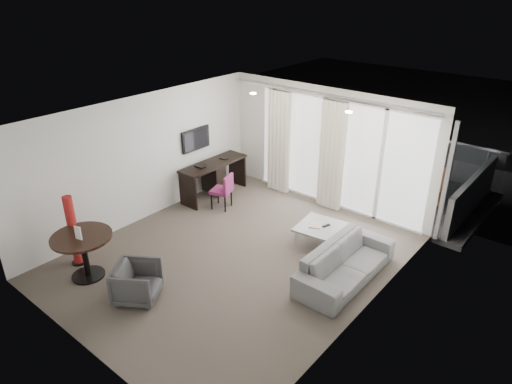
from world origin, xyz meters
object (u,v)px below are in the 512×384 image
Objects in this scene: red_lamp at (73,231)px; sofa at (346,263)px; coffee_table at (320,235)px; desk at (214,179)px; desk_chair at (221,191)px; rattan_chair_b at (431,189)px; tub_armchair at (137,282)px; rattan_chair_a at (366,174)px; round_table at (85,256)px.

red_lamp is 0.63× the size of sofa.
sofa is at bearing 33.91° from red_lamp.
coffee_table is 0.40× the size of sofa.
desk is 2.17× the size of desk_chair.
tub_armchair is at bearing -126.37° from rattan_chair_b.
red_lamp is 1.68m from tub_armchair.
red_lamp is (0.08, -3.56, 0.25)m from desk.
rattan_chair_b is at bearing 21.69° from desk_chair.
red_lamp reaches higher than desk.
sofa is (3.91, 2.63, -0.35)m from red_lamp.
desk_chair is 2.51m from coffee_table.
rattan_chair_a is (2.52, 6.02, -0.23)m from red_lamp.
round_table is at bearing 128.74° from sofa.
coffee_table is at bearing -55.99° from tub_armchair.
desk is at bearing -162.82° from rattan_chair_b.
tub_armchair is (1.15, -3.14, -0.09)m from desk_chair.
red_lamp reaches higher than tub_armchair.
sofa is (0.92, -0.68, 0.12)m from coffee_table.
desk_chair is 4.60m from rattan_chair_b.
desk reaches higher than sofa.
desk is 3.09m from coffee_table.
desk_chair is 3.48m from rattan_chair_a.
rattan_chair_b is at bearing 60.47° from round_table.
coffee_table is 2.76m from rattan_chair_a.
coffee_table is at bearing 53.51° from sofa.
round_table is 1.10× the size of rattan_chair_b.
round_table is 0.56m from red_lamp.
tub_armchair is 0.75× the size of rattan_chair_b.
red_lamp is at bearing -88.66° from desk.
tub_armchair and sofa have the same top height.
rattan_chair_b reaches higher than desk_chair.
round_table is at bearing -107.98° from desk_chair.
red_lamp reaches higher than sofa.
sofa reaches higher than coffee_table.
sofa is 2.32× the size of rattan_chair_b.
desk_chair is at bearing -111.54° from rattan_chair_a.
desk is 1.31× the size of red_lamp.
red_lamp is at bearing -98.43° from rattan_chair_a.
red_lamp is 4.72m from sofa.
red_lamp is 4.48m from coffee_table.
coffee_table is 0.93× the size of rattan_chair_b.
tub_armchair is at bearing -63.76° from desk.
tub_armchair is 0.80× the size of coffee_table.
desk_chair reaches higher than tub_armchair.
desk is 1.92× the size of rattan_chair_b.
tub_armchair is 3.42m from sofa.
red_lamp is at bearing 166.26° from round_table.
round_table is (0.57, -3.68, -0.01)m from desk.
desk_chair is 0.61× the size of red_lamp.
rattan_chair_b is at bearing -54.97° from tub_armchair.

